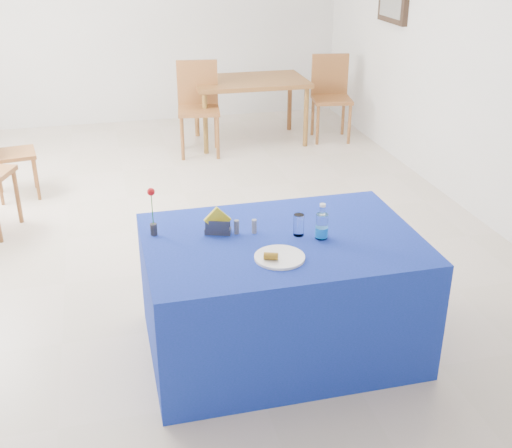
{
  "coord_description": "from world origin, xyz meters",
  "views": [
    {
      "loc": [
        -0.72,
        -5.11,
        2.41
      ],
      "look_at": [
        0.05,
        -2.01,
        0.92
      ],
      "focal_mm": 45.0,
      "sensor_mm": 36.0,
      "label": 1
    }
  ],
  "objects_px": {
    "chair_bg_left": "(198,101)",
    "chair_bg_right": "(331,91)",
    "water_bottle": "(322,227)",
    "plate": "(280,257)",
    "oak_table": "(250,86)",
    "chair_win_b": "(4,148)",
    "blue_table": "(281,294)"
  },
  "relations": [
    {
      "from": "plate",
      "to": "water_bottle",
      "type": "xyz_separation_m",
      "value": [
        0.3,
        0.19,
        0.06
      ]
    },
    {
      "from": "chair_bg_left",
      "to": "chair_bg_right",
      "type": "bearing_deg",
      "value": 13.27
    },
    {
      "from": "chair_bg_left",
      "to": "chair_bg_right",
      "type": "height_order",
      "value": "chair_bg_left"
    },
    {
      "from": "oak_table",
      "to": "chair_win_b",
      "type": "distance_m",
      "value": 2.94
    },
    {
      "from": "blue_table",
      "to": "chair_win_b",
      "type": "xyz_separation_m",
      "value": [
        -1.88,
        2.98,
        0.12
      ]
    },
    {
      "from": "oak_table",
      "to": "chair_bg_left",
      "type": "bearing_deg",
      "value": -159.49
    },
    {
      "from": "water_bottle",
      "to": "chair_bg_right",
      "type": "bearing_deg",
      "value": 69.25
    },
    {
      "from": "chair_bg_left",
      "to": "chair_win_b",
      "type": "height_order",
      "value": "chair_bg_left"
    },
    {
      "from": "water_bottle",
      "to": "plate",
      "type": "bearing_deg",
      "value": -148.55
    },
    {
      "from": "chair_bg_left",
      "to": "blue_table",
      "type": "bearing_deg",
      "value": -84.29
    },
    {
      "from": "blue_table",
      "to": "chair_bg_right",
      "type": "bearing_deg",
      "value": 66.32
    },
    {
      "from": "blue_table",
      "to": "water_bottle",
      "type": "height_order",
      "value": "water_bottle"
    },
    {
      "from": "plate",
      "to": "chair_bg_left",
      "type": "relative_size",
      "value": 0.27
    },
    {
      "from": "blue_table",
      "to": "water_bottle",
      "type": "xyz_separation_m",
      "value": [
        0.22,
        -0.06,
        0.45
      ]
    },
    {
      "from": "blue_table",
      "to": "oak_table",
      "type": "bearing_deg",
      "value": 79.14
    },
    {
      "from": "chair_bg_right",
      "to": "blue_table",
      "type": "bearing_deg",
      "value": -104.09
    },
    {
      "from": "chair_bg_left",
      "to": "oak_table",
      "type": "bearing_deg",
      "value": 28.22
    },
    {
      "from": "blue_table",
      "to": "water_bottle",
      "type": "relative_size",
      "value": 7.44
    },
    {
      "from": "water_bottle",
      "to": "chair_win_b",
      "type": "xyz_separation_m",
      "value": [
        -2.1,
        3.03,
        -0.33
      ]
    },
    {
      "from": "chair_bg_right",
      "to": "chair_win_b",
      "type": "height_order",
      "value": "chair_bg_right"
    },
    {
      "from": "water_bottle",
      "to": "chair_win_b",
      "type": "relative_size",
      "value": 0.25
    },
    {
      "from": "plate",
      "to": "blue_table",
      "type": "xyz_separation_m",
      "value": [
        0.08,
        0.24,
        -0.39
      ]
    },
    {
      "from": "blue_table",
      "to": "chair_bg_left",
      "type": "relative_size",
      "value": 1.55
    },
    {
      "from": "plate",
      "to": "chair_bg_right",
      "type": "bearing_deg",
      "value": 66.59
    },
    {
      "from": "blue_table",
      "to": "chair_bg_right",
      "type": "relative_size",
      "value": 1.59
    },
    {
      "from": "water_bottle",
      "to": "chair_bg_right",
      "type": "distance_m",
      "value": 4.44
    },
    {
      "from": "blue_table",
      "to": "chair_win_b",
      "type": "height_order",
      "value": "chair_win_b"
    },
    {
      "from": "oak_table",
      "to": "chair_bg_right",
      "type": "distance_m",
      "value": 1.0
    },
    {
      "from": "blue_table",
      "to": "chair_bg_right",
      "type": "height_order",
      "value": "chair_bg_right"
    },
    {
      "from": "oak_table",
      "to": "chair_win_b",
      "type": "bearing_deg",
      "value": -155.95
    },
    {
      "from": "water_bottle",
      "to": "chair_win_b",
      "type": "bearing_deg",
      "value": 124.67
    },
    {
      "from": "water_bottle",
      "to": "oak_table",
      "type": "bearing_deg",
      "value": 82.21
    }
  ]
}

